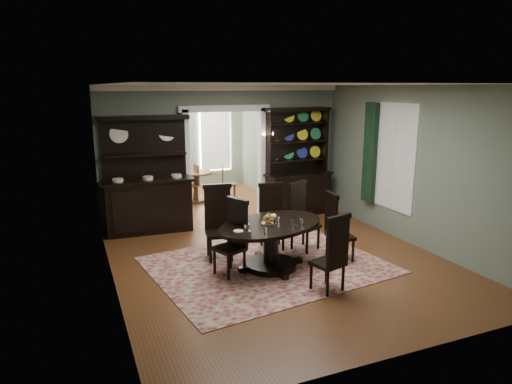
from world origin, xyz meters
TOP-DOWN VIEW (x-y plane):
  - room at (0.00, 0.04)m, footprint 5.51×6.01m
  - parlor at (0.00, 5.53)m, footprint 3.51×3.50m
  - doorway_trim at (0.00, 3.00)m, footprint 2.08×0.25m
  - right_window at (2.69, 0.93)m, footprint 0.15×1.47m
  - wall_sconce at (0.95, 2.85)m, footprint 0.27×0.21m
  - rug at (-0.27, 0.01)m, footprint 4.11×3.44m
  - dining_table at (-0.26, -0.10)m, footprint 2.34×2.34m
  - centerpiece at (-0.35, -0.18)m, footprint 1.20×0.77m
  - chair_far_left at (-0.90, 0.72)m, footprint 0.56×0.54m
  - chair_far_mid at (0.17, 0.85)m, footprint 0.53×0.51m
  - chair_far_right at (0.65, 0.56)m, footprint 0.61×0.60m
  - chair_end_left at (-0.89, -0.05)m, footprint 0.57×0.58m
  - chair_end_right at (0.89, -0.22)m, footprint 0.48×0.50m
  - chair_near at (0.18, -1.30)m, footprint 0.54×0.52m
  - sideboard at (-1.79, 2.72)m, footprint 1.85×0.72m
  - welsh_dresser at (1.70, 2.73)m, footprint 1.64×0.70m
  - parlor_table at (-0.24, 4.73)m, footprint 0.87×0.87m
  - parlor_chair_left at (-0.33, 4.67)m, footprint 0.43×0.42m
  - parlor_chair_right at (0.58, 4.60)m, footprint 0.42×0.41m

SIDE VIEW (x-z plane):
  - rug at x=-0.27m, z-range 0.00..0.01m
  - parlor_chair_right at x=0.58m, z-range 0.03..0.96m
  - parlor_table at x=-0.24m, z-range 0.12..0.93m
  - parlor_chair_left at x=-0.33m, z-range 0.04..1.04m
  - dining_table at x=-0.26m, z-range 0.15..0.93m
  - chair_near at x=0.18m, z-range 0.03..1.23m
  - chair_end_right at x=0.89m, z-range 0.03..1.25m
  - chair_far_mid at x=0.17m, z-range 0.03..1.25m
  - chair_end_left at x=-0.89m, z-range 0.03..1.26m
  - chair_far_right at x=0.65m, z-range 0.03..1.30m
  - chair_far_left at x=-0.90m, z-range 0.03..1.35m
  - centerpiece at x=-0.35m, z-range 0.74..0.94m
  - sideboard at x=-1.79m, z-range -0.36..2.04m
  - welsh_dresser at x=1.70m, z-range -0.34..2.16m
  - parlor at x=0.00m, z-range 0.01..3.02m
  - room at x=0.00m, z-range 0.07..3.08m
  - right_window at x=2.69m, z-range 0.54..2.66m
  - doorway_trim at x=0.00m, z-range 0.33..2.90m
  - wall_sconce at x=0.95m, z-range 1.79..1.99m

